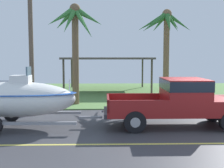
% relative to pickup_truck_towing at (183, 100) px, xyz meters
% --- Properties ---
extents(ground, '(36.00, 22.00, 0.11)m').
position_rel_pickup_truck_towing_xyz_m(ground, '(0.77, 7.95, -1.05)').
color(ground, '#38383D').
extents(pickup_truck_towing, '(5.51, 2.07, 1.88)m').
position_rel_pickup_truck_towing_xyz_m(pickup_truck_towing, '(0.00, 0.00, 0.00)').
color(pickup_truck_towing, maroon).
rests_on(pickup_truck_towing, ground).
extents(boat_on_trailer, '(5.92, 2.27, 2.35)m').
position_rel_pickup_truck_towing_xyz_m(boat_on_trailer, '(-6.50, 0.00, 0.07)').
color(boat_on_trailer, gray).
rests_on(boat_on_trailer, ground).
extents(carport_awning, '(6.72, 5.45, 2.68)m').
position_rel_pickup_truck_towing_xyz_m(carport_awning, '(-2.83, 11.57, 1.52)').
color(carport_awning, '#4C4238').
rests_on(carport_awning, ground).
extents(palm_tree_near_right, '(3.15, 2.85, 5.68)m').
position_rel_pickup_truck_towing_xyz_m(palm_tree_near_right, '(-4.72, 5.30, 3.20)').
color(palm_tree_near_right, brown).
rests_on(palm_tree_near_right, ground).
extents(palm_tree_far_left, '(3.49, 3.41, 5.68)m').
position_rel_pickup_truck_towing_xyz_m(palm_tree_far_left, '(0.71, 7.03, 3.24)').
color(palm_tree_far_left, brown).
rests_on(palm_tree_far_left, ground).
extents(utility_pole, '(0.24, 1.80, 7.89)m').
position_rel_pickup_truck_towing_xyz_m(utility_pole, '(-6.97, 4.45, 3.05)').
color(utility_pole, brown).
rests_on(utility_pole, ground).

